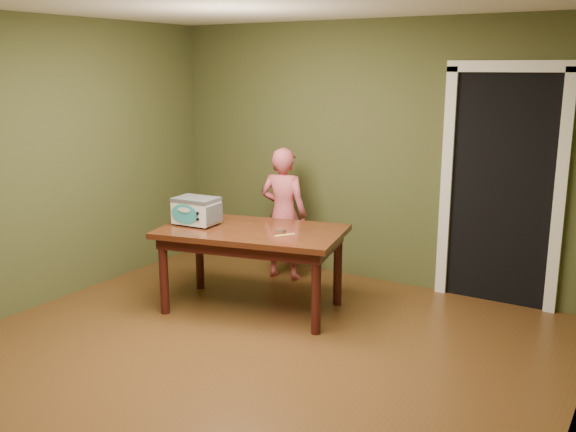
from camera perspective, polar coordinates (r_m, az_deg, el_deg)
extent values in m
plane|color=#523117|center=(4.78, -5.83, -13.63)|extent=(5.00, 5.00, 0.00)
cube|color=#414324|center=(6.49, 7.35, 5.53)|extent=(4.50, 0.02, 2.60)
cube|color=#414324|center=(5.98, -23.67, 3.89)|extent=(0.02, 5.00, 2.60)
cube|color=black|center=(6.41, 19.07, 2.57)|extent=(0.90, 0.60, 2.10)
cube|color=black|center=(6.11, 18.43, 2.12)|extent=(0.90, 0.02, 2.10)
cube|color=white|center=(6.22, 13.92, 2.60)|extent=(0.10, 0.06, 2.20)
cube|color=white|center=(6.01, 23.03, 1.56)|extent=(0.10, 0.06, 2.20)
cube|color=white|center=(6.00, 19.17, 12.47)|extent=(1.10, 0.06, 0.10)
cube|color=#38180C|center=(5.68, -3.24, -1.39)|extent=(1.76, 1.22, 0.05)
cube|color=#33100C|center=(5.70, -3.23, -2.12)|extent=(1.61, 1.08, 0.10)
cylinder|color=#33100C|center=(5.78, -10.98, -5.23)|extent=(0.08, 0.08, 0.70)
cylinder|color=#33100C|center=(6.36, -7.87, -3.39)|extent=(0.08, 0.08, 0.70)
cylinder|color=#33100C|center=(5.25, 2.52, -6.88)|extent=(0.08, 0.08, 0.70)
cylinder|color=#33100C|center=(5.89, 4.44, -4.66)|extent=(0.08, 0.08, 0.70)
cylinder|color=#4C4F54|center=(5.88, -9.90, -0.72)|extent=(0.03, 0.03, 0.02)
cylinder|color=#4C4F54|center=(6.04, -8.74, -0.31)|extent=(0.03, 0.03, 0.02)
cylinder|color=#4C4F54|center=(5.71, -7.43, -1.06)|extent=(0.03, 0.03, 0.02)
cylinder|color=#4C4F54|center=(5.87, -6.31, -0.64)|extent=(0.03, 0.03, 0.02)
cube|color=silver|center=(5.85, -8.14, 0.40)|extent=(0.39, 0.29, 0.21)
cube|color=#4C4F54|center=(5.82, -8.18, 1.47)|extent=(0.40, 0.30, 0.03)
cube|color=#4C4F54|center=(5.96, -9.66, 0.59)|extent=(0.03, 0.24, 0.16)
cube|color=#4C4F54|center=(5.74, -6.56, 0.20)|extent=(0.03, 0.24, 0.16)
ellipsoid|color=teal|center=(5.76, -9.19, 0.16)|extent=(0.28, 0.03, 0.18)
cylinder|color=black|center=(5.67, -8.05, 0.24)|extent=(0.03, 0.01, 0.03)
cylinder|color=black|center=(5.68, -8.03, -0.29)|extent=(0.02, 0.01, 0.02)
cylinder|color=silver|center=(5.57, -0.70, -1.27)|extent=(0.10, 0.10, 0.02)
cylinder|color=#4E271A|center=(5.57, -0.70, -1.20)|extent=(0.09, 0.09, 0.01)
cube|color=#EAD465|center=(5.44, -0.27, -1.70)|extent=(0.12, 0.16, 0.01)
imported|color=#C3505C|center=(6.55, -0.40, 0.20)|extent=(0.53, 0.39, 1.36)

